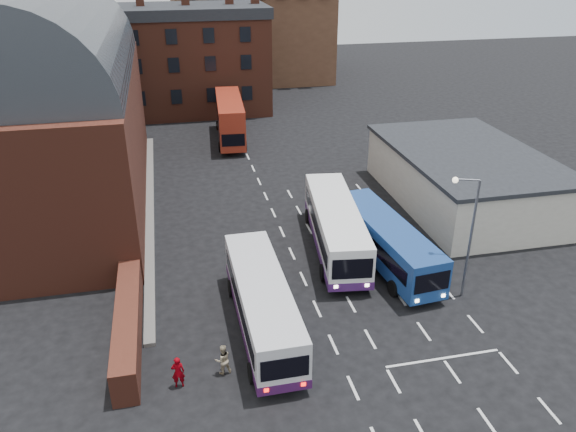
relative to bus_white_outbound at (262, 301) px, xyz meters
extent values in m
plane|color=black|center=(3.29, -1.31, -1.75)|extent=(180.00, 180.00, 0.00)
cube|color=#602B1E|center=(-12.21, 19.69, 3.25)|extent=(12.00, 28.00, 10.00)
cylinder|color=#1E2328|center=(-12.21, 19.69, 8.25)|extent=(12.00, 26.00, 12.00)
cube|color=#602B1E|center=(-6.91, 0.69, -0.85)|extent=(1.20, 10.00, 1.80)
cube|color=beige|center=(18.29, 12.69, 0.25)|extent=(10.00, 16.00, 4.00)
cube|color=#282B30|center=(18.29, 12.69, 2.35)|extent=(10.40, 16.40, 0.30)
cube|color=brown|center=(-2.71, 44.69, 3.75)|extent=(22.00, 10.00, 11.00)
cube|color=brown|center=(9.29, 64.69, 4.25)|extent=(22.00, 22.00, 12.00)
cube|color=silver|center=(0.00, 0.00, -0.02)|extent=(2.54, 10.89, 2.47)
cube|color=black|center=(0.00, 0.00, 0.13)|extent=(2.59, 9.69, 0.89)
cylinder|color=black|center=(-1.26, 3.45, -1.26)|extent=(0.28, 0.99, 0.99)
cylinder|color=black|center=(-1.21, -3.86, -1.26)|extent=(0.28, 0.99, 0.99)
cylinder|color=black|center=(1.21, 3.47, -1.26)|extent=(0.28, 0.99, 0.99)
cylinder|color=black|center=(1.26, -3.85, -1.26)|extent=(0.28, 0.99, 0.99)
cube|color=white|center=(6.21, 7.40, 0.10)|extent=(4.15, 11.89, 2.65)
cube|color=black|center=(6.21, 7.40, 0.26)|extent=(4.05, 10.71, 0.95)
cylinder|color=black|center=(7.04, 3.55, -1.22)|extent=(0.43, 1.09, 1.06)
cylinder|color=black|center=(8.07, 11.32, -1.22)|extent=(0.43, 1.09, 1.06)
cylinder|color=black|center=(4.42, 3.90, -1.22)|extent=(0.43, 1.09, 1.06)
cylinder|color=black|center=(5.44, 11.66, -1.22)|extent=(0.43, 1.09, 1.06)
cube|color=navy|center=(8.83, 4.94, -0.04)|extent=(3.49, 10.92, 2.44)
cube|color=black|center=(8.83, 4.94, 0.10)|extent=(3.43, 9.74, 0.88)
cylinder|color=black|center=(10.38, 1.67, -1.26)|extent=(0.37, 1.00, 0.98)
cylinder|color=black|center=(9.66, 8.85, -1.26)|extent=(0.37, 1.00, 0.98)
cylinder|color=black|center=(7.95, 1.42, -1.26)|extent=(0.37, 1.00, 0.98)
cylinder|color=black|center=(7.24, 8.61, -1.26)|extent=(0.37, 1.00, 0.98)
cube|color=maroon|center=(2.34, 32.04, 0.68)|extent=(3.26, 11.07, 3.87)
cube|color=black|center=(2.34, 32.04, 0.13)|extent=(3.23, 9.87, 0.89)
cylinder|color=black|center=(3.32, 28.49, -1.25)|extent=(0.35, 1.01, 0.99)
cylinder|color=black|center=(3.85, 35.81, -1.25)|extent=(0.35, 1.01, 0.99)
cylinder|color=black|center=(0.85, 28.67, -1.25)|extent=(0.35, 1.01, 0.99)
cylinder|color=black|center=(1.38, 35.99, -1.25)|extent=(0.35, 1.01, 0.99)
cylinder|color=slate|center=(11.89, 0.56, 1.88)|extent=(0.15, 0.15, 7.27)
cylinder|color=slate|center=(11.29, 0.77, 5.51)|extent=(1.23, 0.51, 0.09)
sphere|color=#FFF2CC|center=(10.69, 0.98, 5.47)|extent=(0.33, 0.33, 0.33)
imported|color=#740008|center=(-4.56, -3.45, -0.92)|extent=(0.61, 0.41, 1.66)
imported|color=tan|center=(-2.45, -2.98, -0.96)|extent=(0.85, 0.72, 1.57)
camera|label=1|loc=(-3.93, -24.04, 16.78)|focal=35.00mm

